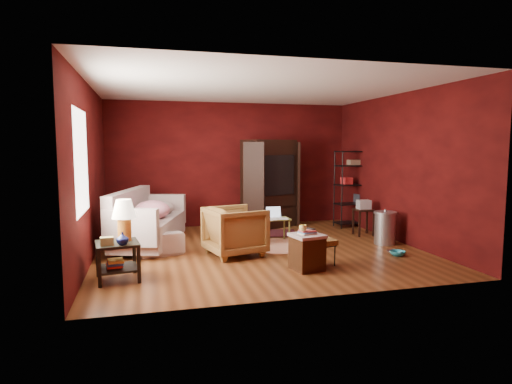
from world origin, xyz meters
TOP-DOWN VIEW (x-y plane):
  - room at (-0.04, -0.01)m, footprint 5.54×5.04m
  - sofa at (-1.86, 0.77)m, footprint 0.98×1.93m
  - armchair at (-0.48, -0.27)m, footprint 1.00×1.04m
  - pet_bowl_steel at (2.14, -0.89)m, footprint 0.25×0.15m
  - pet_bowl_turquoise at (2.13, -0.99)m, footprint 0.26×0.18m
  - vase at (-2.21, -1.37)m, footprint 0.19×0.19m
  - mug at (0.28, -1.42)m, footprint 0.14×0.13m
  - side_table at (-2.25, -1.15)m, footprint 0.62×0.62m
  - sofa_cushions at (-1.92, 0.75)m, footprint 1.49×2.40m
  - hamper at (0.37, -1.38)m, footprint 0.51×0.51m
  - footstool at (0.67, -1.17)m, footprint 0.46×0.46m
  - rug_round at (0.42, 0.17)m, footprint 1.40×1.40m
  - rug_oriental at (0.55, 1.27)m, footprint 1.27×0.98m
  - laptop_desk at (0.46, 0.52)m, footprint 0.53×0.43m
  - tv_armoire at (0.79, 2.04)m, footprint 1.44×1.14m
  - wire_shelving at (2.66, 1.61)m, footprint 0.86×0.43m
  - small_stand at (2.39, 0.67)m, footprint 0.38×0.38m
  - trash_can at (2.38, -0.17)m, footprint 0.52×0.52m

SIDE VIEW (x-z plane):
  - rug_round at x=0.42m, z-range 0.00..0.01m
  - rug_oriental at x=0.55m, z-range 0.01..0.02m
  - pet_bowl_steel at x=2.14m, z-range 0.00..0.24m
  - pet_bowl_turquoise at x=2.13m, z-range 0.00..0.25m
  - hamper at x=0.37m, z-range -0.03..0.58m
  - trash_can at x=2.38m, z-range -0.02..0.64m
  - footstool at x=0.67m, z-range 0.15..0.54m
  - sofa at x=-1.86m, z-range 0.00..0.73m
  - laptop_desk at x=0.46m, z-range 0.08..0.73m
  - armchair at x=-0.48m, z-range 0.00..0.90m
  - sofa_cushions at x=-1.92m, z-range -0.01..0.93m
  - small_stand at x=2.39m, z-range 0.18..0.90m
  - vase at x=-2.21m, z-range 0.52..0.68m
  - mug at x=0.28m, z-range 0.59..0.70m
  - side_table at x=-2.25m, z-range 0.11..1.20m
  - wire_shelving at x=2.66m, z-range 0.08..1.80m
  - tv_armoire at x=0.79m, z-range 0.04..2.00m
  - room at x=-0.04m, z-range -0.02..2.82m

